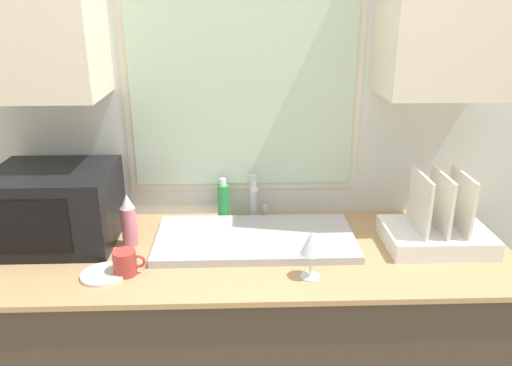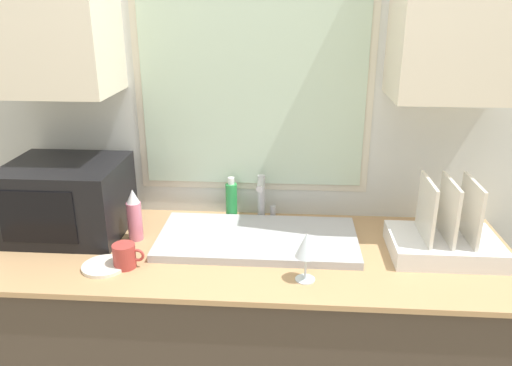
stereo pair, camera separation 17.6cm
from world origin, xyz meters
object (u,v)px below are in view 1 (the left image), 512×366
faucet (255,195)px  spray_bottle (129,221)px  microwave (56,206)px  mug_near_sink (125,263)px  soap_bottle (223,201)px  dish_rack (437,231)px  wine_glass (312,244)px

faucet → spray_bottle: size_ratio=0.94×
microwave → mug_near_sink: 0.42m
mug_near_sink → spray_bottle: bearing=97.2°
soap_bottle → dish_rack: bearing=-18.1°
dish_rack → spray_bottle: 1.17m
microwave → wine_glass: bearing=-18.1°
dish_rack → mug_near_sink: size_ratio=3.47×
soap_bottle → wine_glass: 0.57m
faucet → wine_glass: faucet is taller
mug_near_sink → faucet: bearing=43.2°
microwave → spray_bottle: microwave is taller
faucet → mug_near_sink: faucet is taller
microwave → spray_bottle: bearing=-9.7°
dish_rack → spray_bottle: dish_rack is taller
soap_bottle → wine_glass: size_ratio=1.07×
soap_bottle → mug_near_sink: bearing=-126.3°
wine_glass → faucet: bearing=110.2°
spray_bottle → soap_bottle: spray_bottle is taller
microwave → mug_near_sink: (0.31, -0.27, -0.10)m
microwave → wine_glass: microwave is taller
wine_glass → dish_rack: bearing=22.9°
spray_bottle → mug_near_sink: size_ratio=1.87×
microwave → soap_bottle: microwave is taller
dish_rack → spray_bottle: (-1.17, 0.04, 0.04)m
mug_near_sink → wine_glass: 0.64m
mug_near_sink → wine_glass: size_ratio=0.64×
microwave → soap_bottle: bearing=15.6°
mug_near_sink → soap_bottle: bearing=53.7°
soap_bottle → wine_glass: soap_bottle is taller
spray_bottle → faucet: bearing=23.7°
soap_bottle → mug_near_sink: soap_bottle is taller
microwave → wine_glass: 0.99m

